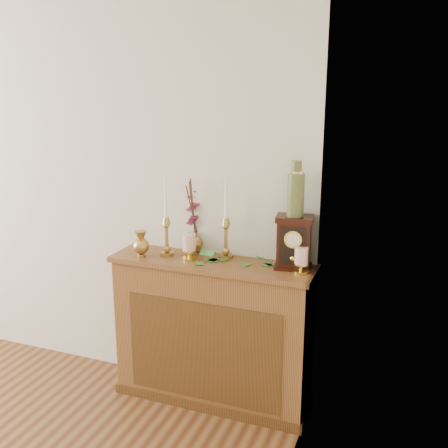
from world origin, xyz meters
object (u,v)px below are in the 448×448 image
at_px(candlestick_left, 166,230).
at_px(mantel_clock, 294,243).
at_px(candlestick_center, 226,231).
at_px(ceramic_vase, 296,192).
at_px(bud_vase, 141,244).
at_px(ginger_jar, 193,218).

xyz_separation_m(candlestick_left, mantel_clock, (0.78, 0.05, -0.01)).
height_order(candlestick_center, ceramic_vase, ceramic_vase).
xyz_separation_m(candlestick_center, bud_vase, (-0.49, -0.16, -0.09)).
relative_size(candlestick_left, candlestick_center, 0.97).
height_order(candlestick_left, mantel_clock, candlestick_left).
height_order(ginger_jar, mantel_clock, ginger_jar).
xyz_separation_m(candlestick_left, bud_vase, (-0.13, -0.08, -0.08)).
relative_size(candlestick_center, ceramic_vase, 1.65).
height_order(bud_vase, mantel_clock, mantel_clock).
bearing_deg(mantel_clock, candlestick_center, 167.54).
bearing_deg(candlestick_center, ginger_jar, 165.38).
bearing_deg(candlestick_center, bud_vase, -161.80).
bearing_deg(ceramic_vase, ginger_jar, 171.95).
bearing_deg(bud_vase, ceramic_vase, 8.09).
bearing_deg(ginger_jar, candlestick_left, -128.39).
distance_m(candlestick_left, ceramic_vase, 0.83).
xyz_separation_m(candlestick_center, mantel_clock, (0.42, -0.03, -0.02)).
bearing_deg(candlestick_center, mantel_clock, -4.59).
distance_m(candlestick_left, bud_vase, 0.18).
bearing_deg(bud_vase, candlestick_center, 18.20).
distance_m(mantel_clock, ceramic_vase, 0.29).
relative_size(candlestick_center, mantel_clock, 1.66).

